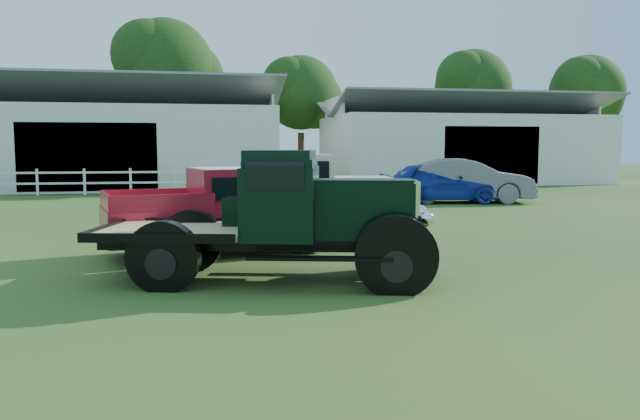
{
  "coord_description": "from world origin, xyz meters",
  "views": [
    {
      "loc": [
        -1.88,
        -9.59,
        2.16
      ],
      "look_at": [
        0.2,
        1.2,
        1.05
      ],
      "focal_mm": 35.0,
      "sensor_mm": 36.0,
      "label": 1
    }
  ],
  "objects": [
    {
      "name": "shed_right",
      "position": [
        14.0,
        27.0,
        2.6
      ],
      "size": [
        16.8,
        9.2,
        5.2
      ],
      "primitive_type": null,
      "color": "silver",
      "rests_on": "ground"
    },
    {
      "name": "red_pickup",
      "position": [
        -1.43,
        3.19,
        0.88
      ],
      "size": [
        5.13,
        2.92,
        1.76
      ],
      "primitive_type": null,
      "rotation": [
        0.0,
        0.0,
        0.23
      ],
      "color": "#B71B2D",
      "rests_on": "ground"
    },
    {
      "name": "misc_car_blue",
      "position": [
        7.26,
        13.27,
        0.8
      ],
      "size": [
        4.91,
        2.53,
        1.6
      ],
      "primitive_type": "imported",
      "rotation": [
        0.0,
        0.0,
        1.43
      ],
      "color": "#162A9D",
      "rests_on": "ground"
    },
    {
      "name": "white_pickup",
      "position": [
        1.01,
        7.92,
        0.96
      ],
      "size": [
        5.43,
        2.64,
        1.92
      ],
      "primitive_type": null,
      "rotation": [
        0.0,
        0.0,
        -0.12
      ],
      "color": "beige",
      "rests_on": "ground"
    },
    {
      "name": "tree_e",
      "position": [
        26.0,
        32.0,
        4.75
      ],
      "size": [
        5.7,
        5.7,
        9.5
      ],
      "primitive_type": null,
      "color": "black",
      "rests_on": "ground"
    },
    {
      "name": "tree_b",
      "position": [
        -4.0,
        34.0,
        5.75
      ],
      "size": [
        6.9,
        6.9,
        11.5
      ],
      "primitive_type": null,
      "color": "black",
      "rests_on": "ground"
    },
    {
      "name": "misc_car_grey",
      "position": [
        8.28,
        13.21,
        0.85
      ],
      "size": [
        5.44,
        2.9,
        1.7
      ],
      "primitive_type": "imported",
      "rotation": [
        0.0,
        0.0,
        1.35
      ],
      "color": "slate",
      "rests_on": "ground"
    },
    {
      "name": "fence_rail",
      "position": [
        -8.0,
        20.0,
        0.6
      ],
      "size": [
        14.2,
        0.16,
        1.2
      ],
      "primitive_type": null,
      "color": "white",
      "rests_on": "ground"
    },
    {
      "name": "tree_d",
      "position": [
        18.0,
        34.0,
        5.0
      ],
      "size": [
        6.0,
        6.0,
        10.0
      ],
      "primitive_type": null,
      "color": "black",
      "rests_on": "ground"
    },
    {
      "name": "tree_c",
      "position": [
        5.0,
        33.0,
        4.5
      ],
      "size": [
        5.4,
        5.4,
        9.0
      ],
      "primitive_type": null,
      "color": "black",
      "rests_on": "ground"
    },
    {
      "name": "shed_left",
      "position": [
        -7.0,
        26.0,
        2.8
      ],
      "size": [
        18.8,
        10.2,
        5.6
      ],
      "primitive_type": null,
      "color": "silver",
      "rests_on": "ground"
    },
    {
      "name": "vintage_flatbed",
      "position": [
        -0.7,
        0.37,
        1.06
      ],
      "size": [
        5.68,
        3.34,
        2.11
      ],
      "primitive_type": null,
      "rotation": [
        0.0,
        0.0,
        -0.24
      ],
      "color": "black",
      "rests_on": "ground"
    },
    {
      "name": "ground",
      "position": [
        0.0,
        0.0,
        0.0
      ],
      "size": [
        120.0,
        120.0,
        0.0
      ],
      "primitive_type": "plane",
      "color": "#2A4D20"
    }
  ]
}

